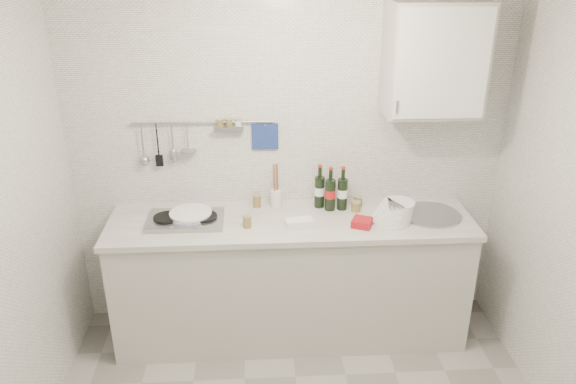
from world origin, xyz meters
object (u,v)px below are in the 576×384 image
object	(u,v)px
wall_cabinet	(434,59)
plate_stack_hob	(189,216)
wine_bottles	(331,188)
utensil_crock	(276,196)
plate_stack_sink	(395,212)

from	to	relation	value
wall_cabinet	plate_stack_hob	bearing A→B (deg)	-176.64
wall_cabinet	wine_bottles	xyz separation A→B (m)	(-0.62, 0.03, -0.87)
plate_stack_hob	utensil_crock	world-z (taller)	utensil_crock
wine_bottles	utensil_crock	bearing A→B (deg)	170.62
wall_cabinet	plate_stack_hob	xyz separation A→B (m)	(-1.58, -0.09, -1.00)
utensil_crock	wall_cabinet	bearing A→B (deg)	-5.53
plate_stack_hob	wine_bottles	xyz separation A→B (m)	(0.96, 0.13, 0.13)
wall_cabinet	wine_bottles	bearing A→B (deg)	176.84
wall_cabinet	wine_bottles	size ratio (longest dim) A/B	2.26
utensil_crock	wine_bottles	bearing A→B (deg)	-9.38
plate_stack_sink	utensil_crock	bearing A→B (deg)	161.32
plate_stack_sink	utensil_crock	xyz separation A→B (m)	(-0.78, 0.26, 0.02)
wall_cabinet	plate_stack_hob	world-z (taller)	wall_cabinet
wine_bottles	wall_cabinet	bearing A→B (deg)	-3.16
utensil_crock	plate_stack_hob	bearing A→B (deg)	-162.15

